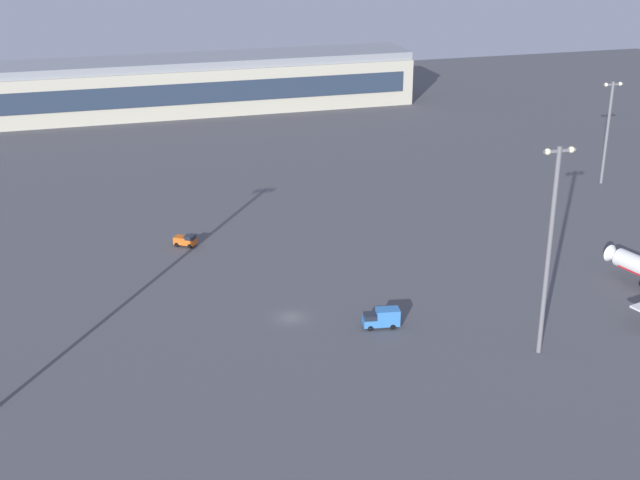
{
  "coord_description": "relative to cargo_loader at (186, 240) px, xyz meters",
  "views": [
    {
      "loc": [
        -30.18,
        -121.17,
        63.03
      ],
      "look_at": [
        10.91,
        21.1,
        4.0
      ],
      "focal_mm": 49.13,
      "sensor_mm": 36.0,
      "label": 1
    }
  ],
  "objects": [
    {
      "name": "ground_plane",
      "position": [
        11.84,
        -34.87,
        -1.18
      ],
      "size": [
        416.0,
        416.0,
        0.0
      ],
      "primitive_type": "plane",
      "color": "#4C4C51"
    },
    {
      "name": "terminal_building",
      "position": [
        -1.24,
        110.99,
        6.91
      ],
      "size": [
        174.83,
        22.4,
        16.4
      ],
      "color": "#B2AD99",
      "rests_on": "ground"
    },
    {
      "name": "cargo_loader",
      "position": [
        0.0,
        0.0,
        0.0
      ],
      "size": [
        4.55,
        3.87,
        2.25
      ],
      "rotation": [
        0.0,
        0.0,
        4.15
      ],
      "color": "#D85919",
      "rests_on": "ground"
    },
    {
      "name": "catering_truck",
      "position": [
        24.63,
        -41.99,
        0.4
      ],
      "size": [
        5.96,
        3.23,
        3.05
      ],
      "rotation": [
        0.0,
        0.0,
        1.41
      ],
      "color": "#3372BF",
      "rests_on": "ground"
    },
    {
      "name": "apron_light_west",
      "position": [
        44.13,
        -55.86,
        16.37
      ],
      "size": [
        4.8,
        0.9,
        31.29
      ],
      "color": "slate",
      "rests_on": "ground"
    },
    {
      "name": "apron_light_central",
      "position": [
        98.36,
        12.16,
        12.49
      ],
      "size": [
        4.8,
        0.9,
        23.72
      ],
      "color": "slate",
      "rests_on": "ground"
    }
  ]
}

